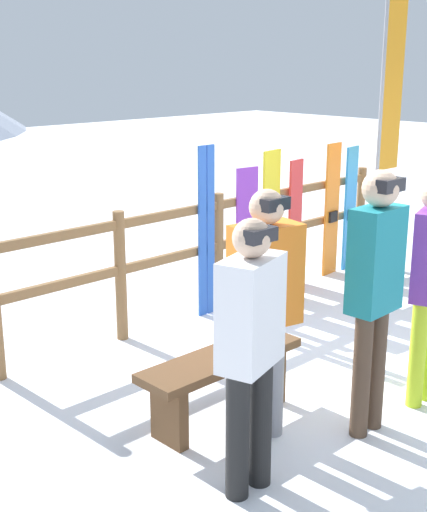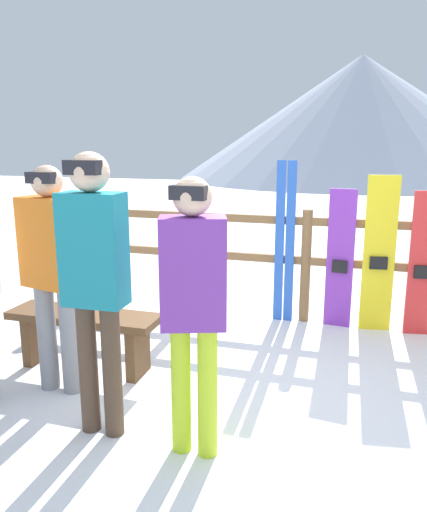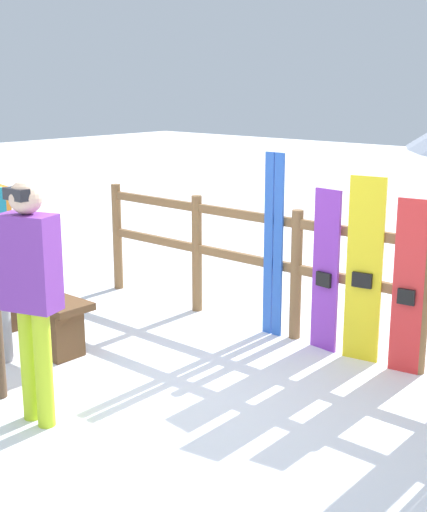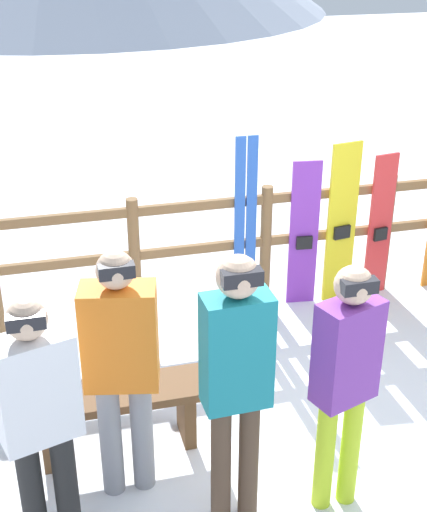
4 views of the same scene
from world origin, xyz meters
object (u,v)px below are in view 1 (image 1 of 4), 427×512
ski_pair_blue (206,232)px  snowboard_red (295,224)px  snowboard_blue (350,209)px  person_teal (375,281)px  snowboard_orange (332,210)px  rental_flag (388,104)px  person_white (251,339)px  bench (221,373)px  snowboard_yellow (271,224)px  snowboard_purple (247,236)px  person_orange (265,300)px

ski_pair_blue → snowboard_red: 1.30m
snowboard_blue → person_teal: bearing=-142.1°
snowboard_red → snowboard_orange: size_ratio=0.92×
person_teal → snowboard_orange: size_ratio=1.17×
rental_flag → person_white: bearing=-155.5°
bench → snowboard_blue: 3.97m
ski_pair_blue → snowboard_orange: (1.93, -0.00, -0.07)m
snowboard_yellow → snowboard_purple: bearing=-180.0°
person_orange → person_teal: bearing=-35.5°
person_white → snowboard_blue: (4.10, 2.29, -0.22)m
person_teal → snowboard_purple: size_ratio=1.28×
snowboard_yellow → snowboard_red: (0.39, -0.00, -0.07)m
person_orange → snowboard_orange: (3.26, 1.96, -0.21)m
snowboard_yellow → snowboard_blue: (1.37, -0.00, -0.04)m
ski_pair_blue → snowboard_purple: (0.55, -0.00, -0.13)m
rental_flag → snowboard_yellow: bearing=162.7°
snowboard_purple → snowboard_blue: bearing=0.0°
bench → person_orange: 0.72m
snowboard_purple → snowboard_blue: 1.73m
snowboard_purple → snowboard_red: size_ratio=1.00×
bench → snowboard_blue: size_ratio=0.87×
person_white → rental_flag: size_ratio=0.52×
snowboard_blue → snowboard_orange: bearing=180.0°
person_teal → snowboard_orange: bearing=41.3°
snowboard_red → snowboard_blue: snowboard_blue is taller
bench → person_teal: person_teal is taller
rental_flag → snowboard_orange: bearing=128.3°
ski_pair_blue → snowboard_orange: 1.93m
ski_pair_blue → snowboard_blue: 2.28m
bench → snowboard_red: snowboard_red is taller
ski_pair_blue → person_teal: bearing=-107.9°
snowboard_red → rental_flag: rental_flag is taller
person_orange → snowboard_orange: bearing=30.9°
bench → rental_flag: rental_flag is taller
person_white → snowboard_yellow: person_white is taller
person_orange → snowboard_purple: bearing=46.1°
snowboard_purple → rental_flag: rental_flag is taller
bench → snowboard_orange: (3.28, 1.58, 0.40)m
person_teal → snowboard_blue: person_teal is taller
person_orange → snowboard_yellow: 2.98m
snowboard_orange → snowboard_blue: size_ratio=1.05×
person_white → ski_pair_blue: size_ratio=0.98×
snowboard_purple → snowboard_red: snowboard_red is taller
bench → snowboard_yellow: snowboard_yellow is taller
snowboard_orange → snowboard_blue: snowboard_orange is taller
snowboard_purple → snowboard_yellow: bearing=0.0°
bench → ski_pair_blue: ski_pair_blue is taller
snowboard_purple → snowboard_orange: size_ratio=0.92×
snowboard_purple → snowboard_blue: size_ratio=0.96×
snowboard_orange → snowboard_red: bearing=-180.0°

